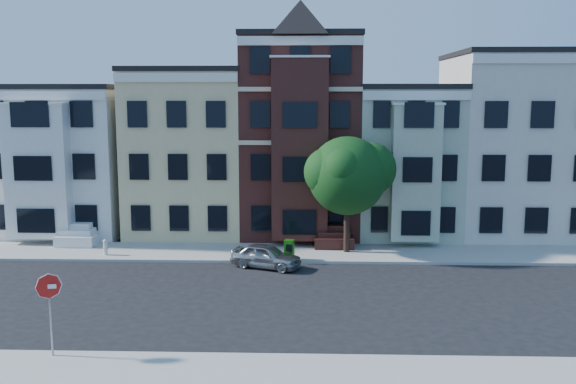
{
  "coord_description": "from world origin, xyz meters",
  "views": [
    {
      "loc": [
        0.49,
        -26.34,
        8.73
      ],
      "look_at": [
        -0.46,
        3.23,
        4.2
      ],
      "focal_mm": 40.0,
      "sensor_mm": 36.0,
      "label": 1
    }
  ],
  "objects_px": {
    "street_tree": "(347,181)",
    "newspaper_box": "(289,250)",
    "fire_hydrant": "(105,249)",
    "stop_sign": "(50,309)",
    "parked_car": "(266,256)"
  },
  "relations": [
    {
      "from": "street_tree",
      "to": "parked_car",
      "type": "distance_m",
      "value": 6.19
    },
    {
      "from": "newspaper_box",
      "to": "fire_hydrant",
      "type": "xyz_separation_m",
      "value": [
        -9.92,
        0.66,
        -0.19
      ]
    },
    {
      "from": "street_tree",
      "to": "newspaper_box",
      "type": "relative_size",
      "value": 7.48
    },
    {
      "from": "parked_car",
      "to": "street_tree",
      "type": "bearing_deg",
      "value": -33.73
    },
    {
      "from": "newspaper_box",
      "to": "stop_sign",
      "type": "relative_size",
      "value": 0.33
    },
    {
      "from": "parked_car",
      "to": "fire_hydrant",
      "type": "height_order",
      "value": "parked_car"
    },
    {
      "from": "parked_car",
      "to": "fire_hydrant",
      "type": "relative_size",
      "value": 5.32
    },
    {
      "from": "fire_hydrant",
      "to": "stop_sign",
      "type": "xyz_separation_m",
      "value": [
        2.46,
        -13.36,
        1.24
      ]
    },
    {
      "from": "newspaper_box",
      "to": "parked_car",
      "type": "bearing_deg",
      "value": -122.64
    },
    {
      "from": "street_tree",
      "to": "parked_car",
      "type": "relative_size",
      "value": 2.17
    },
    {
      "from": "stop_sign",
      "to": "street_tree",
      "type": "bearing_deg",
      "value": 42.1
    },
    {
      "from": "stop_sign",
      "to": "newspaper_box",
      "type": "bearing_deg",
      "value": 47.67
    },
    {
      "from": "parked_car",
      "to": "fire_hydrant",
      "type": "distance_m",
      "value": 8.96
    },
    {
      "from": "parked_car",
      "to": "stop_sign",
      "type": "bearing_deg",
      "value": 173.03
    },
    {
      "from": "street_tree",
      "to": "parked_car",
      "type": "bearing_deg",
      "value": -145.39
    }
  ]
}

